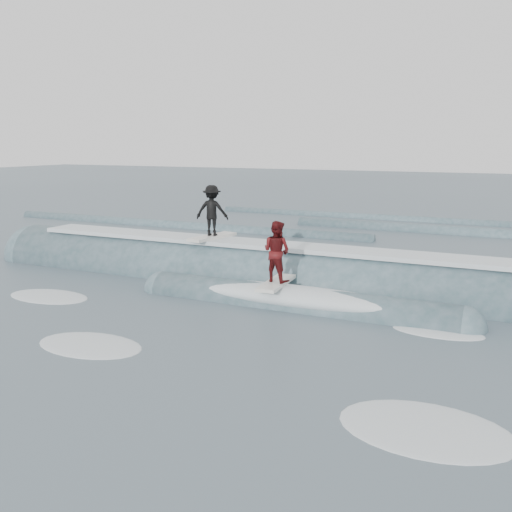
% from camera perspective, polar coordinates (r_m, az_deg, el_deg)
% --- Properties ---
extents(ground, '(160.00, 160.00, 0.00)m').
position_cam_1_polar(ground, '(14.94, -5.92, -6.61)').
color(ground, '#3C4C58').
rests_on(ground, ground).
extents(breaking_wave, '(23.09, 4.07, 2.57)m').
position_cam_1_polar(breaking_wave, '(18.54, 1.58, -2.89)').
color(breaking_wave, '#345159').
rests_on(breaking_wave, ground).
extents(surfer_black, '(1.23, 2.07, 1.81)m').
position_cam_1_polar(surfer_black, '(19.40, -4.42, 4.34)').
color(surfer_black, silver).
rests_on(surfer_black, ground).
extents(surfer_red, '(0.97, 2.03, 1.84)m').
position_cam_1_polar(surfer_red, '(16.12, 2.07, 0.15)').
color(surfer_red, silver).
rests_on(surfer_red, ground).
extents(whitewater, '(14.02, 6.59, 0.10)m').
position_cam_1_polar(whitewater, '(13.38, -4.81, -8.76)').
color(whitewater, silver).
rests_on(whitewater, ground).
extents(far_swells, '(38.79, 8.65, 0.80)m').
position_cam_1_polar(far_swells, '(31.08, 10.81, 2.65)').
color(far_swells, '#345159').
rests_on(far_swells, ground).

